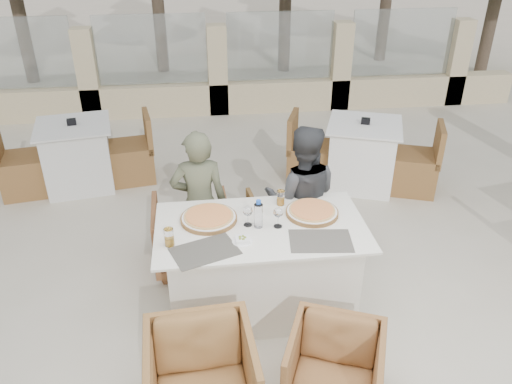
{
  "coord_description": "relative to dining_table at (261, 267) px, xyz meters",
  "views": [
    {
      "loc": [
        -0.37,
        -3.08,
        2.82
      ],
      "look_at": [
        0.06,
        0.38,
        0.9
      ],
      "focal_mm": 35.0,
      "sensor_mm": 36.0,
      "label": 1
    }
  ],
  "objects": [
    {
      "name": "ground",
      "position": [
        -0.06,
        -0.08,
        -0.39
      ],
      "size": [
        80.0,
        80.0,
        0.0
      ],
      "primitive_type": "plane",
      "color": "beige",
      "rests_on": "ground"
    },
    {
      "name": "sand_patch",
      "position": [
        -0.06,
        13.92,
        -0.38
      ],
      "size": [
        30.0,
        16.0,
        0.01
      ],
      "primitive_type": "cube",
      "color": "beige",
      "rests_on": "ground"
    },
    {
      "name": "perimeter_wall_far",
      "position": [
        -0.06,
        4.72,
        0.42
      ],
      "size": [
        10.0,
        0.34,
        1.6
      ],
      "primitive_type": null,
      "color": "beige",
      "rests_on": "ground"
    },
    {
      "name": "dining_table",
      "position": [
        0.0,
        0.0,
        0.0
      ],
      "size": [
        1.6,
        0.9,
        0.77
      ],
      "primitive_type": null,
      "color": "white",
      "rests_on": "ground"
    },
    {
      "name": "placemat_near_left",
      "position": [
        -0.43,
        -0.28,
        0.39
      ],
      "size": [
        0.53,
        0.44,
        0.0
      ],
      "primitive_type": "cube",
      "rotation": [
        0.0,
        0.0,
        0.35
      ],
      "color": "#524F46",
      "rests_on": "dining_table"
    },
    {
      "name": "placemat_near_right",
      "position": [
        0.4,
        -0.25,
        0.39
      ],
      "size": [
        0.48,
        0.35,
        0.0
      ],
      "primitive_type": "cube",
      "rotation": [
        0.0,
        0.0,
        -0.12
      ],
      "color": "#5A554D",
      "rests_on": "dining_table"
    },
    {
      "name": "pizza_left",
      "position": [
        -0.39,
        0.13,
        0.41
      ],
      "size": [
        0.52,
        0.52,
        0.06
      ],
      "primitive_type": "cylinder",
      "rotation": [
        0.0,
        0.0,
        0.21
      ],
      "color": "#F25721",
      "rests_on": "dining_table"
    },
    {
      "name": "pizza_right",
      "position": [
        0.42,
        0.12,
        0.41
      ],
      "size": [
        0.5,
        0.5,
        0.05
      ],
      "primitive_type": "cylinder",
      "rotation": [
        0.0,
        0.0,
        0.24
      ],
      "color": "#E44C1F",
      "rests_on": "dining_table"
    },
    {
      "name": "water_bottle",
      "position": [
        -0.02,
        -0.01,
        0.5
      ],
      "size": [
        0.08,
        0.08,
        0.23
      ],
      "primitive_type": "cylinder",
      "rotation": [
        0.0,
        0.0,
        0.22
      ],
      "color": "#C1DBFE",
      "rests_on": "dining_table"
    },
    {
      "name": "wine_glass_centre",
      "position": [
        -0.1,
        0.02,
        0.48
      ],
      "size": [
        0.09,
        0.09,
        0.18
      ],
      "primitive_type": null,
      "rotation": [
        0.0,
        0.0,
        -0.14
      ],
      "color": "white",
      "rests_on": "dining_table"
    },
    {
      "name": "wine_glass_near",
      "position": [
        0.13,
        -0.03,
        0.48
      ],
      "size": [
        0.08,
        0.08,
        0.18
      ],
      "primitive_type": null,
      "rotation": [
        0.0,
        0.0,
        0.13
      ],
      "color": "white",
      "rests_on": "dining_table"
    },
    {
      "name": "beer_glass_left",
      "position": [
        -0.68,
        -0.17,
        0.45
      ],
      "size": [
        0.09,
        0.09,
        0.14
      ],
      "primitive_type": "cylinder",
      "rotation": [
        0.0,
        0.0,
        0.33
      ],
      "color": "gold",
      "rests_on": "dining_table"
    },
    {
      "name": "beer_glass_right",
      "position": [
        0.2,
        0.3,
        0.45
      ],
      "size": [
        0.08,
        0.08,
        0.13
      ],
      "primitive_type": "cylinder",
      "rotation": [
        0.0,
        0.0,
        -0.42
      ],
      "color": "orange",
      "rests_on": "dining_table"
    },
    {
      "name": "olive_dish",
      "position": [
        -0.16,
        -0.19,
        0.41
      ],
      "size": [
        0.13,
        0.13,
        0.04
      ],
      "primitive_type": null,
      "rotation": [
        0.0,
        0.0,
        0.19
      ],
      "color": "white",
      "rests_on": "dining_table"
    },
    {
      "name": "armchair_far_left",
      "position": [
        -0.54,
        0.66,
        -0.07
      ],
      "size": [
        0.7,
        0.72,
        0.63
      ],
      "primitive_type": "imported",
      "rotation": [
        0.0,
        0.0,
        3.18
      ],
      "color": "brown",
      "rests_on": "ground"
    },
    {
      "name": "armchair_far_right",
      "position": [
        0.32,
        0.83,
        -0.11
      ],
      "size": [
        0.65,
        0.67,
        0.54
      ],
      "primitive_type": "imported",
      "rotation": [
        0.0,
        0.0,
        3.26
      ],
      "color": "brown",
      "rests_on": "ground"
    },
    {
      "name": "armchair_near_left",
      "position": [
        -0.5,
        -0.99,
        -0.07
      ],
      "size": [
        0.71,
        0.72,
        0.62
      ],
      "primitive_type": "imported",
      "rotation": [
        0.0,
        0.0,
        0.06
      ],
      "color": "olive",
      "rests_on": "ground"
    },
    {
      "name": "armchair_near_right",
      "position": [
        0.34,
        -0.99,
        -0.11
      ],
      "size": [
        0.78,
        0.78,
        0.55
      ],
      "primitive_type": "imported",
      "rotation": [
        0.0,
        0.0,
        -0.4
      ],
      "color": "#916134",
      "rests_on": "ground"
    },
    {
      "name": "diner_left",
      "position": [
        -0.46,
        0.59,
        0.28
      ],
      "size": [
        0.49,
        0.33,
        1.33
      ],
      "primitive_type": "imported",
      "rotation": [
        0.0,
        0.0,
        3.16
      ],
      "color": "#5A5D44",
      "rests_on": "ground"
    },
    {
      "name": "diner_right",
      "position": [
        0.43,
        0.54,
        0.29
      ],
      "size": [
        0.73,
        0.62,
        1.35
      ],
      "primitive_type": "imported",
      "rotation": [
        0.0,
        0.0,
        2.97
      ],
      "color": "#3B3D41",
      "rests_on": "ground"
    },
    {
      "name": "bg_table_a",
      "position": [
        -1.84,
        2.36,
        0.0
      ],
      "size": [
        1.75,
        1.08,
        0.77
      ],
      "primitive_type": null,
      "rotation": [
        0.0,
        0.0,
        0.16
      ],
      "color": "silver",
      "rests_on": "ground"
    },
    {
      "name": "bg_table_b",
      "position": [
        1.46,
        1.97,
        0.0
      ],
      "size": [
        1.82,
        1.34,
        0.77
      ],
      "primitive_type": null,
      "rotation": [
        0.0,
        0.0,
        -0.35
      ],
      "color": "white",
      "rests_on": "ground"
    }
  ]
}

